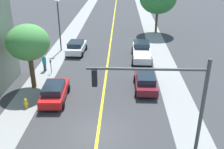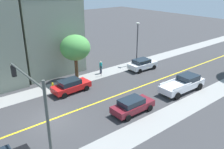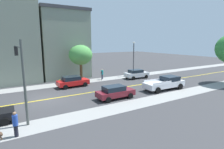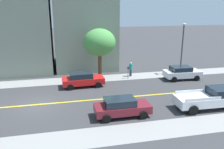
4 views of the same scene
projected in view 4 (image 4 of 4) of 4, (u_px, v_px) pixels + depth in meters
The scene contains 15 objects.
ground_plane at pixel (37, 105), 20.86m from camera, with size 140.00×140.00×0.00m, color #38383A.
sidewalk_left at pixel (42, 82), 26.79m from camera, with size 2.53×126.00×0.01m, color gray.
sidewalk_right at pixel (29, 145), 14.93m from camera, with size 2.53×126.00×0.01m, color gray.
road_centerline_stripe at pixel (37, 105), 20.86m from camera, with size 0.20×126.00×0.00m, color yellow.
tan_rowhouse at pixel (9, 12), 30.20m from camera, with size 9.89×10.39×14.99m.
brick_apartment_block at pixel (84, 23), 32.60m from camera, with size 9.02×8.26×11.89m.
street_tree_left_near at pixel (100, 43), 27.09m from camera, with size 3.66×3.66×5.84m.
fire_hydrant at pixel (70, 78), 26.98m from camera, with size 0.44×0.24×0.83m.
parking_meter at pixel (128, 71), 27.95m from camera, with size 0.12×0.18×1.43m.
street_lamp at pixel (183, 43), 29.03m from camera, with size 0.70×0.36×6.29m.
red_sedan_left_curb at pixel (83, 79), 25.26m from camera, with size 2.13×4.44×1.52m.
white_sedan_left_curb at pixel (182, 72), 27.72m from camera, with size 2.27×4.24×1.54m.
maroon_sedan_right_curb at pixel (122, 107), 18.55m from camera, with size 2.00×4.36×1.48m.
white_pickup_truck at pixel (212, 98), 20.02m from camera, with size 2.39×5.99×1.74m.
pedestrian_teal_shirt at pixel (131, 69), 28.83m from camera, with size 0.39×0.39×1.76m.
Camera 4 is at (20.21, 2.22, 8.47)m, focal length 38.20 mm.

